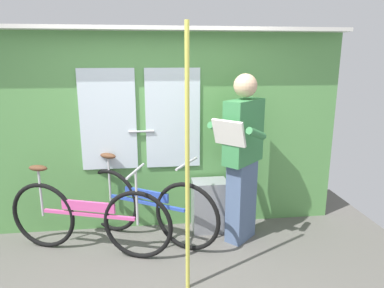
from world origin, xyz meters
TOP-DOWN VIEW (x-y plane):
  - ground_plane at (0.00, 0.00)m, footprint 5.10×3.86m
  - train_door_wall at (-0.01, 1.12)m, footprint 4.10×0.28m
  - bicycle_near_door at (-0.75, 0.58)m, footprint 1.65×0.68m
  - bicycle_leaning_behind at (-0.17, 0.78)m, footprint 1.45×0.95m
  - passenger_reading_newspaper at (0.84, 0.66)m, footprint 0.63×0.63m
  - trash_bin_by_wall at (0.54, 0.91)m, footprint 0.38×0.28m
  - handrail_pole at (0.18, -0.11)m, footprint 0.04×0.04m

SIDE VIEW (x-z plane):
  - ground_plane at x=0.00m, z-range -0.04..0.00m
  - trash_bin_by_wall at x=0.54m, z-range 0.00..0.59m
  - bicycle_near_door at x=-0.75m, z-range -0.08..0.84m
  - bicycle_leaning_behind at x=-0.17m, z-range -0.08..0.86m
  - passenger_reading_newspaper at x=0.84m, z-range 0.05..1.83m
  - handrail_pole at x=0.18m, z-range 0.00..2.20m
  - train_door_wall at x=-0.01m, z-range 0.05..2.29m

